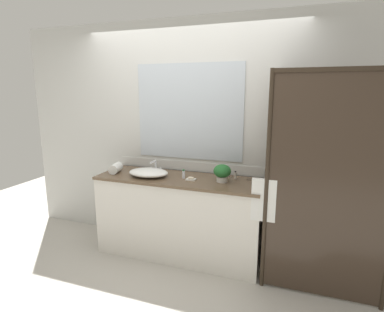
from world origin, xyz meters
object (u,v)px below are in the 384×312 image
(amenity_bottle_shampoo, at_px, (235,175))
(amenity_bottle_lotion, at_px, (228,173))
(faucet, at_px, (155,168))
(sink_basin, at_px, (149,172))
(soap_dish, at_px, (191,179))
(rolled_towel_near_edge, at_px, (116,168))
(potted_plant, at_px, (222,172))
(amenity_bottle_conditioner, at_px, (184,174))

(amenity_bottle_shampoo, xyz_separation_m, amenity_bottle_lotion, (-0.09, 0.05, 0.00))
(faucet, bearing_deg, sink_basin, -90.00)
(soap_dish, xyz_separation_m, amenity_bottle_shampoo, (0.43, 0.19, 0.03))
(rolled_towel_near_edge, bearing_deg, sink_basin, -0.93)
(potted_plant, distance_m, rolled_towel_near_edge, 1.24)
(rolled_towel_near_edge, bearing_deg, faucet, 20.78)
(amenity_bottle_lotion, relative_size, rolled_towel_near_edge, 0.47)
(faucet, xyz_separation_m, amenity_bottle_lotion, (0.83, 0.09, -0.01))
(sink_basin, distance_m, amenity_bottle_conditioner, 0.40)
(potted_plant, bearing_deg, soap_dish, -171.02)
(amenity_bottle_lotion, bearing_deg, faucet, -173.62)
(sink_basin, distance_m, potted_plant, 0.82)
(potted_plant, xyz_separation_m, amenity_bottle_shampoo, (0.11, 0.14, -0.06))
(sink_basin, bearing_deg, amenity_bottle_lotion, 17.33)
(amenity_bottle_conditioner, bearing_deg, potted_plant, 1.50)
(soap_dish, bearing_deg, amenity_bottle_lotion, 35.74)
(amenity_bottle_shampoo, bearing_deg, amenity_bottle_lotion, 148.28)
(soap_dish, distance_m, amenity_bottle_shampoo, 0.48)
(soap_dish, distance_m, rolled_towel_near_edge, 0.91)
(faucet, relative_size, potted_plant, 0.93)
(faucet, xyz_separation_m, rolled_towel_near_edge, (-0.42, -0.16, 0.00))
(faucet, xyz_separation_m, soap_dish, (0.49, -0.16, -0.04))
(amenity_bottle_conditioner, bearing_deg, faucet, 163.63)
(faucet, height_order, soap_dish, faucet)
(faucet, relative_size, rolled_towel_near_edge, 0.88)
(faucet, distance_m, potted_plant, 0.82)
(potted_plant, distance_m, amenity_bottle_conditioner, 0.42)
(sink_basin, relative_size, amenity_bottle_conditioner, 4.61)
(potted_plant, bearing_deg, amenity_bottle_shampoo, 52.98)
(faucet, distance_m, soap_dish, 0.51)
(potted_plant, height_order, amenity_bottle_conditioner, potted_plant)
(amenity_bottle_conditioner, bearing_deg, sink_basin, -172.49)
(sink_basin, bearing_deg, soap_dish, 1.34)
(amenity_bottle_shampoo, bearing_deg, potted_plant, -127.02)
(potted_plant, height_order, amenity_bottle_lotion, potted_plant)
(faucet, height_order, amenity_bottle_shampoo, faucet)
(sink_basin, relative_size, soap_dish, 4.44)
(potted_plant, height_order, soap_dish, potted_plant)
(rolled_towel_near_edge, bearing_deg, soap_dish, 0.29)
(soap_dish, bearing_deg, faucet, 162.33)
(amenity_bottle_shampoo, height_order, rolled_towel_near_edge, rolled_towel_near_edge)
(sink_basin, distance_m, rolled_towel_near_edge, 0.42)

